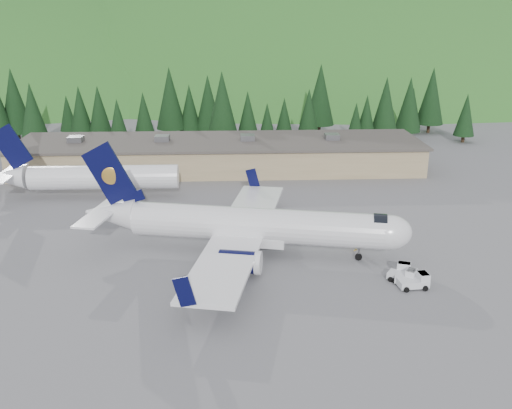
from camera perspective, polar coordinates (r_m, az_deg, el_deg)
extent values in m
plane|color=#56565B|center=(66.67, 0.24, -4.92)|extent=(600.00, 600.00, 0.00)
cylinder|color=white|center=(65.32, 0.24, -2.07)|extent=(29.48, 9.89, 3.93)
ellipsoid|color=white|center=(64.82, 13.16, -2.75)|extent=(5.82, 4.90, 3.93)
cylinder|color=black|center=(64.58, 12.26, -2.32)|extent=(2.10, 3.48, 3.24)
cone|color=white|center=(70.01, -14.29, -0.85)|extent=(6.95, 5.14, 3.93)
cube|color=white|center=(66.08, -0.66, -3.35)|extent=(8.88, 5.00, 1.05)
cube|color=white|center=(66.03, -1.55, -2.81)|extent=(12.97, 36.00, 0.37)
cube|color=black|center=(82.43, -0.33, 2.64)|extent=(2.11, 0.59, 3.01)
cube|color=black|center=(50.07, -7.19, -8.66)|extent=(2.11, 0.59, 3.01)
cylinder|color=black|center=(71.76, 0.18, -1.76)|extent=(4.80, 3.26, 2.41)
cylinder|color=white|center=(71.49, 1.75, -1.84)|extent=(1.14, 2.63, 2.55)
cube|color=white|center=(71.56, 0.18, -1.32)|extent=(2.31, 0.73, 0.94)
cylinder|color=black|center=(60.72, -1.64, -5.73)|extent=(4.80, 3.26, 2.41)
cylinder|color=white|center=(60.40, 0.22, -5.86)|extent=(1.14, 2.63, 2.55)
cube|color=white|center=(60.48, -1.64, -5.24)|extent=(2.31, 0.73, 0.94)
cube|color=black|center=(68.49, -14.45, 3.00)|extent=(6.40, 1.64, 7.68)
ellipsoid|color=gold|center=(68.64, -14.21, 2.88)|extent=(2.07, 0.61, 2.07)
ellipsoid|color=gold|center=(68.27, -14.35, 2.78)|extent=(2.07, 0.61, 2.07)
cube|color=black|center=(68.23, -12.17, 0.73)|extent=(2.88, 0.85, 2.07)
cube|color=white|center=(70.05, -14.72, -0.42)|extent=(5.36, 13.36, 0.23)
cylinder|color=slate|center=(65.64, 10.25, -4.74)|extent=(0.25, 0.25, 1.88)
cylinder|color=black|center=(65.85, 10.22, -5.18)|extent=(0.84, 0.45, 0.80)
cylinder|color=slate|center=(69.34, -1.96, -3.03)|extent=(0.30, 0.30, 2.09)
cylinder|color=black|center=(69.44, -1.61, -3.41)|extent=(1.20, 0.60, 1.15)
cylinder|color=black|center=(69.59, -2.29, -3.37)|extent=(1.20, 0.60, 1.15)
cylinder|color=slate|center=(64.24, -2.93, -4.88)|extent=(0.30, 0.30, 2.09)
cylinder|color=black|center=(64.35, -2.56, -5.29)|extent=(1.20, 0.60, 1.15)
cylinder|color=black|center=(64.51, -3.29, -5.24)|extent=(1.20, 0.60, 1.15)
cylinder|color=white|center=(88.29, -14.93, 2.65)|extent=(22.00, 3.60, 3.60)
cone|color=white|center=(92.25, -23.47, 2.52)|extent=(5.00, 3.60, 3.60)
cube|color=black|center=(90.84, -23.25, 5.32)|extent=(5.82, 0.28, 6.89)
cube|color=white|center=(92.10, -23.52, 2.88)|extent=(2.40, 11.00, 0.20)
cube|color=silver|center=(60.71, 15.43, -7.58)|extent=(3.16, 1.81, 0.71)
cube|color=silver|center=(60.85, 16.35, -6.97)|extent=(1.15, 1.51, 0.91)
cube|color=black|center=(60.68, 16.39, -6.63)|extent=(1.04, 1.40, 0.10)
cylinder|color=black|center=(61.88, 15.97, -7.39)|extent=(0.58, 0.28, 0.56)
cylinder|color=black|center=(60.58, 16.59, -8.04)|extent=(0.58, 0.28, 0.56)
cylinder|color=black|center=(61.10, 14.24, -7.57)|extent=(0.58, 0.28, 0.56)
cylinder|color=black|center=(59.79, 14.82, -8.24)|extent=(0.58, 0.28, 0.56)
cube|color=silver|center=(61.90, 14.38, -6.98)|extent=(3.15, 2.75, 0.66)
cube|color=silver|center=(61.45, 15.27, -6.68)|extent=(1.52, 1.63, 0.85)
cube|color=black|center=(61.29, 15.30, -6.36)|extent=(1.39, 1.50, 0.09)
cylinder|color=black|center=(62.47, 15.40, -7.09)|extent=(0.56, 0.47, 0.53)
cylinder|color=black|center=(61.14, 15.00, -7.65)|extent=(0.56, 0.47, 0.53)
cylinder|color=black|center=(62.90, 13.73, -6.76)|extent=(0.56, 0.47, 0.53)
cylinder|color=black|center=(61.58, 13.30, -7.30)|extent=(0.56, 0.47, 0.53)
cube|color=silver|center=(62.11, 14.47, -6.89)|extent=(2.41, 3.26, 0.68)
cube|color=silver|center=(62.75, 14.58, -6.03)|extent=(1.62, 1.40, 0.88)
cube|color=black|center=(62.59, 14.61, -5.70)|extent=(1.50, 1.27, 0.10)
cylinder|color=black|center=(63.14, 13.81, -6.66)|extent=(0.39, 0.59, 0.55)
cylinder|color=black|center=(63.08, 15.23, -6.80)|extent=(0.39, 0.59, 0.55)
cylinder|color=black|center=(61.37, 13.65, -7.41)|extent=(0.39, 0.59, 0.55)
cylinder|color=black|center=(61.32, 15.11, -7.57)|extent=(0.39, 0.59, 0.55)
cube|color=#94825B|center=(101.93, -3.66, 4.92)|extent=(70.00, 16.00, 4.80)
cube|color=#47423D|center=(101.35, -3.69, 6.32)|extent=(71.00, 17.00, 0.40)
cube|color=slate|center=(104.71, -17.59, 6.24)|extent=(2.50, 2.50, 1.00)
cube|color=slate|center=(101.89, -9.36, 6.54)|extent=(2.50, 2.50, 1.00)
cube|color=slate|center=(101.24, -0.85, 6.72)|extent=(2.50, 2.50, 1.00)
cube|color=slate|center=(102.80, 7.60, 6.74)|extent=(2.50, 2.50, 1.00)
imported|color=gold|center=(68.15, 9.96, -3.81)|extent=(0.82, 0.82, 1.91)
cone|color=black|center=(131.41, -23.04, 9.54)|extent=(6.57, 6.57, 13.43)
cone|color=black|center=(124.84, -21.47, 8.68)|extent=(5.57, 5.57, 11.40)
cone|color=black|center=(134.95, -18.33, 8.68)|extent=(3.84, 3.84, 7.85)
cone|color=black|center=(126.11, -17.17, 8.92)|extent=(5.09, 5.09, 10.41)
cone|color=black|center=(125.07, -15.43, 9.02)|extent=(5.11, 5.11, 10.45)
cone|color=black|center=(119.43, -13.64, 8.17)|extent=(4.28, 4.28, 8.74)
cone|color=black|center=(122.21, -11.16, 8.78)|extent=(4.59, 4.59, 9.39)
cone|color=black|center=(126.99, -8.59, 10.47)|extent=(6.48, 6.48, 13.25)
cone|color=black|center=(127.45, -6.66, 9.61)|extent=(4.91, 4.91, 10.03)
cone|color=black|center=(127.17, -4.82, 10.17)|extent=(5.74, 5.74, 11.74)
cone|color=black|center=(116.40, -3.39, 9.92)|extent=(6.51, 6.51, 13.32)
cone|color=black|center=(117.78, -0.83, 8.91)|extent=(4.80, 4.80, 9.83)
cone|color=black|center=(118.30, 1.12, 8.27)|extent=(3.79, 3.79, 7.75)
cone|color=black|center=(121.91, 2.83, 8.72)|extent=(4.02, 4.02, 8.22)
cone|color=black|center=(121.79, 5.29, 9.17)|extent=(4.82, 4.82, 9.86)
cone|color=black|center=(130.69, 6.45, 10.86)|extent=(6.59, 6.59, 13.48)
cone|color=black|center=(120.03, 9.93, 8.17)|extent=(3.82, 3.82, 7.80)
cone|color=black|center=(121.00, 10.98, 8.58)|extent=(4.42, 4.42, 9.03)
cone|color=black|center=(122.65, 12.81, 9.54)|extent=(5.88, 5.88, 12.03)
cone|color=black|center=(128.30, 15.07, 9.63)|extent=(5.66, 5.66, 11.59)
cone|color=black|center=(135.51, 15.35, 9.33)|extent=(4.42, 4.42, 9.03)
cone|color=black|center=(137.47, 17.15, 10.34)|extent=(6.22, 6.22, 12.72)
cone|color=black|center=(129.91, 20.24, 8.42)|extent=(4.34, 4.34, 8.89)
ellipsoid|color=#1F4E18|center=(266.94, -21.51, -4.99)|extent=(336.00, 240.00, 240.00)
ellipsoid|color=#1F4E18|center=(287.16, 6.21, -4.20)|extent=(420.00, 300.00, 300.00)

